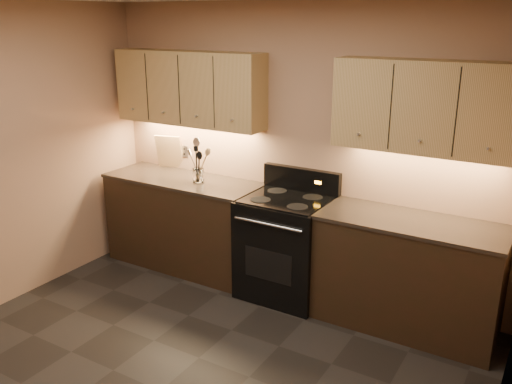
% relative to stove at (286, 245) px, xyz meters
% --- Properties ---
extents(wall_back, '(4.00, 0.04, 2.60)m').
position_rel_stove_xyz_m(wall_back, '(-0.08, 0.32, 0.82)').
color(wall_back, '#9A775A').
rests_on(wall_back, ground).
extents(wall_right, '(0.04, 4.00, 2.60)m').
position_rel_stove_xyz_m(wall_right, '(1.92, -1.68, 0.82)').
color(wall_right, '#9A775A').
rests_on(wall_right, ground).
extents(counter_left, '(1.62, 0.62, 0.93)m').
position_rel_stove_xyz_m(counter_left, '(-1.18, 0.02, -0.01)').
color(counter_left, black).
rests_on(counter_left, ground).
extents(counter_right, '(1.46, 0.62, 0.93)m').
position_rel_stove_xyz_m(counter_right, '(1.10, 0.02, -0.01)').
color(counter_right, black).
rests_on(counter_right, ground).
extents(stove, '(0.76, 0.68, 1.14)m').
position_rel_stove_xyz_m(stove, '(0.00, 0.00, 0.00)').
color(stove, black).
rests_on(stove, ground).
extents(upper_cab_left, '(1.60, 0.30, 0.70)m').
position_rel_stove_xyz_m(upper_cab_left, '(-1.18, 0.17, 1.32)').
color(upper_cab_left, tan).
rests_on(upper_cab_left, wall_back).
extents(upper_cab_right, '(1.44, 0.30, 0.70)m').
position_rel_stove_xyz_m(upper_cab_right, '(1.10, 0.17, 1.32)').
color(upper_cab_right, tan).
rests_on(upper_cab_right, wall_back).
extents(outlet_plate, '(0.08, 0.01, 0.12)m').
position_rel_stove_xyz_m(outlet_plate, '(-1.38, 0.31, 0.64)').
color(outlet_plate, '#B2B5BA').
rests_on(outlet_plate, wall_back).
extents(utensil_crock, '(0.12, 0.12, 0.14)m').
position_rel_stove_xyz_m(utensil_crock, '(-0.98, 0.01, 0.51)').
color(utensil_crock, white).
rests_on(utensil_crock, counter_left).
extents(cutting_board, '(0.30, 0.17, 0.35)m').
position_rel_stove_xyz_m(cutting_board, '(-1.55, 0.27, 0.63)').
color(cutting_board, tan).
rests_on(cutting_board, counter_left).
extents(wooden_spoon, '(0.19, 0.12, 0.34)m').
position_rel_stove_xyz_m(wooden_spoon, '(-1.00, 0.01, 0.64)').
color(wooden_spoon, tan).
rests_on(wooden_spoon, utensil_crock).
extents(black_spoon, '(0.12, 0.11, 0.31)m').
position_rel_stove_xyz_m(black_spoon, '(-0.99, 0.02, 0.62)').
color(black_spoon, black).
rests_on(black_spoon, utensil_crock).
extents(black_turner, '(0.12, 0.12, 0.36)m').
position_rel_stove_xyz_m(black_turner, '(-0.97, -0.03, 0.64)').
color(black_turner, black).
rests_on(black_turner, utensil_crock).
extents(steel_spatula, '(0.23, 0.13, 0.35)m').
position_rel_stove_xyz_m(steel_spatula, '(-0.94, 0.01, 0.63)').
color(steel_spatula, silver).
rests_on(steel_spatula, utensil_crock).
extents(steel_skimmer, '(0.19, 0.15, 0.42)m').
position_rel_stove_xyz_m(steel_skimmer, '(-0.94, 0.00, 0.67)').
color(steel_skimmer, silver).
rests_on(steel_skimmer, utensil_crock).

